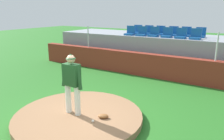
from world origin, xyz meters
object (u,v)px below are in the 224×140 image
stadium_chair_10 (186,33)px  stadium_chair_1 (142,33)px  stadium_chair_4 (181,35)px  stadium_chair_9 (173,33)px  stadium_chair_2 (154,33)px  stadium_chair_6 (137,31)px  stadium_chair_11 (200,34)px  stadium_chair_0 (130,32)px  baseball (93,121)px  stadium_chair_7 (148,32)px  stadium_chair_3 (167,34)px  fielding_glove (103,116)px  pitcher (72,80)px  stadium_chair_8 (160,32)px  stadium_chair_5 (196,36)px

stadium_chair_10 → stadium_chair_1: bearing=24.3°
stadium_chair_4 → stadium_chair_9: (-0.67, 0.91, 0.00)m
stadium_chair_4 → stadium_chair_9: bearing=-53.5°
stadium_chair_4 → stadium_chair_9: size_ratio=1.00×
stadium_chair_2 → stadium_chair_6: size_ratio=1.00×
stadium_chair_4 → stadium_chair_11: bearing=-128.2°
stadium_chair_0 → stadium_chair_11: bearing=-165.7°
baseball → stadium_chair_7: bearing=102.7°
stadium_chair_2 → stadium_chair_10: 1.65m
baseball → stadium_chair_3: size_ratio=0.15×
fielding_glove → stadium_chair_1: 6.72m
stadium_chair_9 → stadium_chair_7: bearing=0.5°
stadium_chair_3 → stadium_chair_10: size_ratio=1.00×
fielding_glove → stadium_chair_6: stadium_chair_6 is taller
stadium_chair_6 → stadium_chair_2: bearing=147.8°
pitcher → stadium_chair_4: stadium_chair_4 is taller
baseball → stadium_chair_4: bearing=86.7°
stadium_chair_1 → stadium_chair_11: (2.78, 0.89, 0.00)m
stadium_chair_2 → stadium_chair_6: (-1.36, 0.86, 0.00)m
stadium_chair_3 → stadium_chair_7: same height
stadium_chair_8 → stadium_chair_3: bearing=128.0°
stadium_chair_9 → stadium_chair_3: bearing=88.5°
stadium_chair_7 → stadium_chair_10: bearing=-178.7°
stadium_chair_4 → stadium_chair_11: 1.15m
stadium_chair_3 → stadium_chair_2: bearing=-1.1°
pitcher → stadium_chair_3: bearing=85.3°
stadium_chair_11 → stadium_chair_6: bearing=-0.1°
baseball → stadium_chair_1: bearing=104.3°
stadium_chair_5 → stadium_chair_11: same height
pitcher → stadium_chair_7: 7.44m
stadium_chair_3 → stadium_chair_10: same height
stadium_chair_0 → stadium_chair_2: bearing=-178.4°
stadium_chair_2 → stadium_chair_3: (0.71, -0.01, 0.00)m
stadium_chair_9 → stadium_chair_2: bearing=49.6°
stadium_chair_7 → stadium_chair_8: (0.67, 0.05, 0.00)m
stadium_chair_0 → stadium_chair_5: size_ratio=1.00×
stadium_chair_8 → stadium_chair_11: bearing=178.9°
stadium_chair_9 → stadium_chair_8: bearing=-2.7°
baseball → fielding_glove: fielding_glove is taller
stadium_chair_3 → stadium_chair_6: same height
baseball → stadium_chair_9: bearing=92.2°
stadium_chair_3 → fielding_glove: bearing=93.7°
stadium_chair_0 → stadium_chair_5: 3.45m
baseball → stadium_chair_4: (0.39, 6.60, 1.71)m
stadium_chair_3 → stadium_chair_6: bearing=-22.8°
stadium_chair_4 → stadium_chair_0: bearing=-0.2°
pitcher → stadium_chair_4: bearing=79.2°
stadium_chair_4 → stadium_chair_6: same height
stadium_chair_1 → stadium_chair_8: 1.14m
stadium_chair_7 → stadium_chair_8: 0.67m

